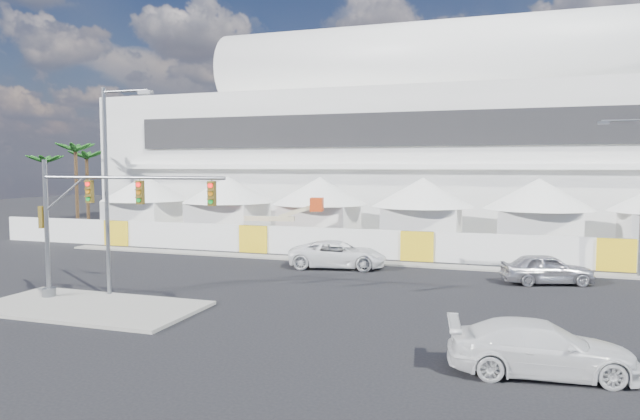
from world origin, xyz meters
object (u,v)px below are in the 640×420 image
(traffic_mast, at_px, (85,221))
(streetlight_median, at_px, (111,177))
(streetlight_curb, at_px, (639,185))
(sedan_silver, at_px, (547,269))
(pickup_near, at_px, (541,348))
(pickup_curb, at_px, (338,254))
(boom_lift, at_px, (262,232))

(traffic_mast, distance_m, streetlight_median, 2.44)
(traffic_mast, height_order, streetlight_curb, streetlight_curb)
(traffic_mast, bearing_deg, sedan_silver, 28.81)
(sedan_silver, height_order, pickup_near, sedan_silver)
(pickup_curb, distance_m, streetlight_curb, 17.72)
(pickup_near, distance_m, streetlight_curb, 19.26)
(sedan_silver, xyz_separation_m, pickup_near, (-1.05, -14.46, -0.01))
(sedan_silver, height_order, streetlight_median, streetlight_median)
(pickup_curb, xyz_separation_m, traffic_mast, (-8.47, -12.48, 3.02))
(pickup_near, distance_m, traffic_mast, 20.03)
(pickup_near, bearing_deg, streetlight_median, 69.00)
(pickup_curb, height_order, traffic_mast, traffic_mast)
(sedan_silver, bearing_deg, pickup_near, 158.74)
(pickup_curb, bearing_deg, streetlight_curb, -92.53)
(pickup_near, relative_size, boom_lift, 0.72)
(pickup_near, distance_m, boom_lift, 30.62)
(pickup_near, bearing_deg, boom_lift, 32.20)
(sedan_silver, bearing_deg, pickup_curb, 67.52)
(traffic_mast, bearing_deg, pickup_curb, 55.84)
(traffic_mast, distance_m, streetlight_curb, 29.43)
(pickup_near, relative_size, streetlight_median, 0.56)
(sedan_silver, height_order, boom_lift, boom_lift)
(pickup_near, height_order, streetlight_curb, streetlight_curb)
(streetlight_median, distance_m, boom_lift, 19.58)
(pickup_curb, height_order, pickup_near, pickup_curb)
(traffic_mast, xyz_separation_m, boom_lift, (-0.16, 20.31, -2.82))
(pickup_near, height_order, traffic_mast, traffic_mast)
(sedan_silver, distance_m, streetlight_curb, 7.40)
(streetlight_curb, bearing_deg, pickup_near, -108.48)
(sedan_silver, xyz_separation_m, traffic_mast, (-20.60, -11.33, 3.04))
(sedan_silver, relative_size, streetlight_median, 0.48)
(pickup_curb, xyz_separation_m, boom_lift, (-8.62, 7.83, 0.20))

